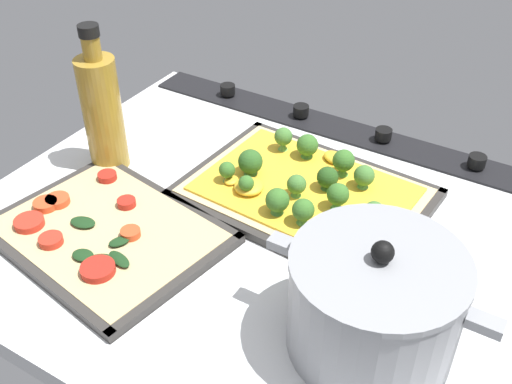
{
  "coord_description": "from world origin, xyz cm",
  "views": [
    {
      "loc": [
        -34.58,
        56.5,
        55.37
      ],
      "look_at": [
        0.92,
        -2.51,
        3.55
      ],
      "focal_mm": 42.94,
      "sensor_mm": 36.0,
      "label": 1
    }
  ],
  "objects": [
    {
      "name": "ground_plane",
      "position": [
        0.0,
        0.0,
        -1.5
      ],
      "size": [
        77.75,
        65.83,
        3.0
      ],
      "primitive_type": "cube",
      "color": "silver"
    },
    {
      "name": "stove_control_panel",
      "position": [
        0.0,
        -29.41,
        0.55
      ],
      "size": [
        74.64,
        7.0,
        2.6
      ],
      "color": "black",
      "rests_on": "ground_plane"
    },
    {
      "name": "baking_tray_front",
      "position": [
        -3.6,
        -9.01,
        0.37
      ],
      "size": [
        36.09,
        27.18,
        1.3
      ],
      "color": "#33302D",
      "rests_on": "ground_plane"
    },
    {
      "name": "broccoli_pizza",
      "position": [
        -3.56,
        -8.85,
        2.07
      ],
      "size": [
        33.54,
        24.62,
        5.62
      ],
      "color": "#D3B77F",
      "rests_on": "baking_tray_front"
    },
    {
      "name": "baking_tray_back",
      "position": [
        15.39,
        12.71,
        0.38
      ],
      "size": [
        33.3,
        27.76,
        1.3
      ],
      "color": "#33302D",
      "rests_on": "ground_plane"
    },
    {
      "name": "veggie_pizza_back",
      "position": [
        15.98,
        13.07,
        1.12
      ],
      "size": [
        30.52,
        24.99,
        1.9
      ],
      "color": "tan",
      "rests_on": "baking_tray_back"
    },
    {
      "name": "cooking_pot",
      "position": [
        -22.12,
        11.16,
        6.33
      ],
      "size": [
        25.77,
        18.94,
        14.96
      ],
      "color": "gray",
      "rests_on": "ground_plane"
    },
    {
      "name": "oil_bottle",
      "position": [
        27.15,
        -1.03,
        9.71
      ],
      "size": [
        5.98,
        5.98,
        23.16
      ],
      "color": "olive",
      "rests_on": "ground_plane"
    }
  ]
}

